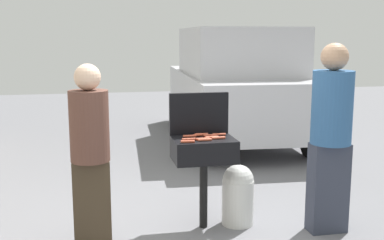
% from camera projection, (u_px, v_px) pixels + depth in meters
% --- Properties ---
extents(ground_plane, '(24.00, 24.00, 0.00)m').
position_uv_depth(ground_plane, '(181.00, 237.00, 4.53)').
color(ground_plane, slate).
extents(bbq_grill, '(0.60, 0.44, 0.90)m').
position_uv_depth(bbq_grill, '(204.00, 153.00, 4.65)').
color(bbq_grill, black).
rests_on(bbq_grill, ground).
extents(grill_lid_open, '(0.60, 0.05, 0.42)m').
position_uv_depth(grill_lid_open, '(199.00, 114.00, 4.80)').
color(grill_lid_open, black).
rests_on(grill_lid_open, bbq_grill).
extents(hot_dog_0, '(0.13, 0.04, 0.03)m').
position_uv_depth(hot_dog_0, '(203.00, 139.00, 4.54)').
color(hot_dog_0, '#AD4228').
rests_on(hot_dog_0, bbq_grill).
extents(hot_dog_1, '(0.13, 0.03, 0.03)m').
position_uv_depth(hot_dog_1, '(189.00, 139.00, 4.52)').
color(hot_dog_1, '#B74C33').
rests_on(hot_dog_1, bbq_grill).
extents(hot_dog_2, '(0.13, 0.03, 0.03)m').
position_uv_depth(hot_dog_2, '(219.00, 138.00, 4.59)').
color(hot_dog_2, '#C6593D').
rests_on(hot_dog_2, bbq_grill).
extents(hot_dog_3, '(0.13, 0.04, 0.03)m').
position_uv_depth(hot_dog_3, '(188.00, 142.00, 4.43)').
color(hot_dog_3, '#B74C33').
rests_on(hot_dog_3, bbq_grill).
extents(hot_dog_4, '(0.13, 0.03, 0.03)m').
position_uv_depth(hot_dog_4, '(205.00, 140.00, 4.51)').
color(hot_dog_4, '#C6593D').
rests_on(hot_dog_4, bbq_grill).
extents(hot_dog_5, '(0.13, 0.04, 0.03)m').
position_uv_depth(hot_dog_5, '(219.00, 134.00, 4.75)').
color(hot_dog_5, '#B74C33').
rests_on(hot_dog_5, bbq_grill).
extents(hot_dog_6, '(0.13, 0.03, 0.03)m').
position_uv_depth(hot_dog_6, '(202.00, 134.00, 4.75)').
color(hot_dog_6, '#C6593D').
rests_on(hot_dog_6, bbq_grill).
extents(hot_dog_7, '(0.13, 0.04, 0.03)m').
position_uv_depth(hot_dog_7, '(200.00, 135.00, 4.72)').
color(hot_dog_7, '#AD4228').
rests_on(hot_dog_7, bbq_grill).
extents(hot_dog_8, '(0.13, 0.04, 0.03)m').
position_uv_depth(hot_dog_8, '(212.00, 137.00, 4.61)').
color(hot_dog_8, '#C6593D').
rests_on(hot_dog_8, bbq_grill).
extents(hot_dog_9, '(0.13, 0.03, 0.03)m').
position_uv_depth(hot_dog_9, '(210.00, 135.00, 4.70)').
color(hot_dog_9, '#B74C33').
rests_on(hot_dog_9, bbq_grill).
extents(hot_dog_10, '(0.13, 0.03, 0.03)m').
position_uv_depth(hot_dog_10, '(190.00, 136.00, 4.67)').
color(hot_dog_10, '#B74C33').
rests_on(hot_dog_10, bbq_grill).
extents(propane_tank, '(0.32, 0.32, 0.62)m').
position_uv_depth(propane_tank, '(238.00, 193.00, 4.80)').
color(propane_tank, silver).
rests_on(propane_tank, ground).
extents(person_left, '(0.35, 0.35, 1.65)m').
position_uv_depth(person_left, '(90.00, 149.00, 4.22)').
color(person_left, '#3F3323').
rests_on(person_left, ground).
extents(person_right, '(0.38, 0.38, 1.82)m').
position_uv_depth(person_right, '(331.00, 132.00, 4.52)').
color(person_right, '#333847').
rests_on(person_right, ground).
extents(parked_minivan, '(2.23, 4.50, 2.02)m').
position_uv_depth(parked_minivan, '(235.00, 84.00, 8.67)').
color(parked_minivan, '#B7B7BC').
rests_on(parked_minivan, ground).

